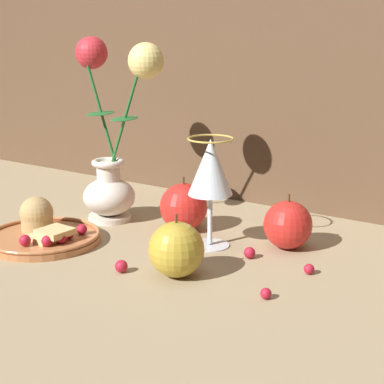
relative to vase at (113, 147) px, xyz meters
name	(u,v)px	position (x,y,z in m)	size (l,w,h in m)	color
ground_plane	(153,250)	(0.16, -0.09, -0.13)	(2.40, 2.40, 0.00)	#9E8966
vase	(113,147)	(0.00, 0.00, 0.00)	(0.19, 0.09, 0.32)	silver
plate_with_pastries	(42,231)	(-0.02, -0.15, -0.12)	(0.19, 0.19, 0.07)	#B77042
wine_glass	(210,171)	(0.22, -0.02, -0.01)	(0.07, 0.07, 0.18)	silver
apple_beside_vase	(288,225)	(0.33, 0.04, -0.10)	(0.08, 0.08, 0.09)	red
apple_near_glass	(176,249)	(0.25, -0.16, -0.10)	(0.08, 0.08, 0.09)	#B2932D
apple_at_table_edge	(184,207)	(0.14, 0.02, -0.09)	(0.08, 0.08, 0.09)	red
berry_near_plate	(121,266)	(0.17, -0.19, -0.13)	(0.02, 0.02, 0.02)	#AD192D
berry_front_center	(266,293)	(0.39, -0.16, -0.13)	(0.02, 0.02, 0.02)	#AD192D
berry_by_glass_stem	(250,253)	(0.30, -0.04, -0.13)	(0.02, 0.02, 0.02)	#AD192D
berry_under_candlestick	(309,269)	(0.40, -0.05, -0.13)	(0.02, 0.02, 0.02)	#AD192D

